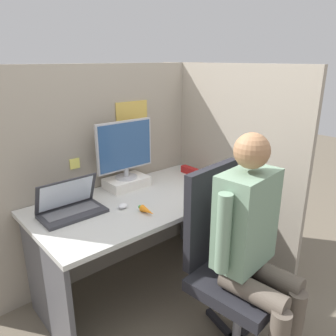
# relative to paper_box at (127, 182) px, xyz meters

# --- Properties ---
(ground_plane) EXTENTS (12.00, 12.00, 0.00)m
(ground_plane) POSITION_rel_paper_box_xyz_m (-0.05, -0.62, -0.74)
(ground_plane) COLOR #665B4C
(cubicle_panel_back) EXTENTS (1.94, 0.05, 1.57)m
(cubicle_panel_back) POSITION_rel_paper_box_xyz_m (-0.05, 0.15, 0.05)
(cubicle_panel_back) COLOR gray
(cubicle_panel_back) RESTS_ON ground
(cubicle_panel_right) EXTENTS (0.04, 1.40, 1.57)m
(cubicle_panel_right) POSITION_rel_paper_box_xyz_m (0.69, -0.32, 0.04)
(cubicle_panel_right) COLOR gray
(cubicle_panel_right) RESTS_ON ground
(desk) EXTENTS (1.44, 0.75, 0.71)m
(desk) POSITION_rel_paper_box_xyz_m (-0.05, -0.25, -0.21)
(desk) COLOR #B7B7B2
(desk) RESTS_ON ground
(paper_box) EXTENTS (0.31, 0.20, 0.07)m
(paper_box) POSITION_rel_paper_box_xyz_m (0.00, 0.00, 0.00)
(paper_box) COLOR white
(paper_box) RESTS_ON desk
(monitor) EXTENTS (0.45, 0.16, 0.42)m
(monitor) POSITION_rel_paper_box_xyz_m (-0.00, 0.00, 0.26)
(monitor) COLOR #B2B2B7
(monitor) RESTS_ON paper_box
(laptop) EXTENTS (0.38, 0.22, 0.22)m
(laptop) POSITION_rel_paper_box_xyz_m (-0.51, -0.15, 0.01)
(laptop) COLOR #2D2D33
(laptop) RESTS_ON desk
(mouse) EXTENTS (0.06, 0.05, 0.03)m
(mouse) POSITION_rel_paper_box_xyz_m (-0.22, -0.29, -0.02)
(mouse) COLOR silver
(mouse) RESTS_ON desk
(stapler) EXTENTS (0.05, 0.17, 0.06)m
(stapler) POSITION_rel_paper_box_xyz_m (0.55, -0.11, -0.01)
(stapler) COLOR #A31919
(stapler) RESTS_ON desk
(carrot_toy) EXTENTS (0.04, 0.14, 0.04)m
(carrot_toy) POSITION_rel_paper_box_xyz_m (-0.16, -0.45, -0.01)
(carrot_toy) COLOR orange
(carrot_toy) RESTS_ON desk
(office_chair) EXTENTS (0.53, 0.57, 1.04)m
(office_chair) POSITION_rel_paper_box_xyz_m (0.06, -0.91, -0.22)
(office_chair) COLOR black
(office_chair) RESTS_ON ground
(person) EXTENTS (0.48, 0.48, 1.27)m
(person) POSITION_rel_paper_box_xyz_m (0.04, -1.08, -0.01)
(person) COLOR brown
(person) RESTS_ON ground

